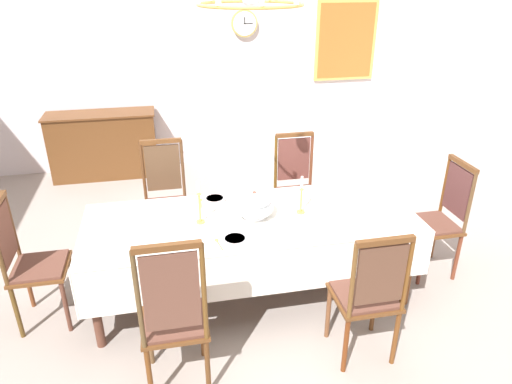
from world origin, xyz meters
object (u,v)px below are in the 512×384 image
(chair_south_b, at_px, (369,293))
(candlestick_west, at_px, (200,206))
(chair_north_a, at_px, (165,196))
(bowl_near_left, at_px, (235,240))
(framed_painting, at_px, (346,41))
(soup_tureen, at_px, (254,205))
(bowl_near_right, at_px, (215,199))
(chandelier, at_px, (250,3))
(candlestick_east, at_px, (301,199))
(chair_head_east, at_px, (440,216))
(mounted_clock, at_px, (244,23))
(sideboard, at_px, (104,145))
(spoon_secondary, at_px, (201,201))
(chair_south_a, at_px, (174,315))
(dining_table, at_px, (252,225))
(chair_head_west, at_px, (29,260))
(chair_north_b, at_px, (296,185))
(spoon_primary, at_px, (217,242))

(chair_south_b, distance_m, candlestick_west, 1.46)
(chair_north_a, xyz_separation_m, chair_south_b, (1.35, -1.84, -0.02))
(bowl_near_left, xyz_separation_m, framed_painting, (2.24, 3.62, 0.92))
(soup_tureen, distance_m, candlestick_west, 0.45)
(bowl_near_right, distance_m, chandelier, 1.70)
(candlestick_west, xyz_separation_m, bowl_near_right, (0.16, 0.36, -0.13))
(candlestick_east, bearing_deg, chair_head_east, -0.00)
(mounted_clock, bearing_deg, sideboard, -173.11)
(chair_south_b, relative_size, spoon_secondary, 6.17)
(spoon_secondary, height_order, sideboard, sideboard)
(bowl_near_left, xyz_separation_m, sideboard, (-1.28, 3.36, -0.33))
(soup_tureen, height_order, bowl_near_right, soup_tureen)
(bowl_near_left, bearing_deg, chandelier, 60.74)
(chair_south_b, height_order, mounted_clock, mounted_clock)
(chair_south_a, distance_m, bowl_near_right, 1.37)
(bowl_near_right, bearing_deg, sideboard, 114.67)
(chair_north_a, relative_size, candlestick_east, 3.39)
(dining_table, height_order, candlestick_east, candlestick_east)
(chair_head_east, distance_m, candlestick_west, 2.22)
(dining_table, bearing_deg, mounted_clock, 80.44)
(soup_tureen, xyz_separation_m, mounted_clock, (0.52, 3.25, 1.09))
(chandelier, bearing_deg, sideboard, 116.17)
(chair_north_a, height_order, bowl_near_left, chair_north_a)
(chair_head_east, bearing_deg, chair_head_west, 90.00)
(bowl_near_right, bearing_deg, chair_north_b, 31.14)
(soup_tureen, bearing_deg, bowl_near_left, -122.19)
(dining_table, xyz_separation_m, chair_head_east, (1.77, -0.00, -0.11))
(chair_south_a, height_order, bowl_near_left, chair_south_a)
(chair_north_a, height_order, spoon_secondary, chair_north_a)
(dining_table, height_order, sideboard, sideboard)
(chair_north_b, height_order, bowl_near_left, chair_north_b)
(bowl_near_left, bearing_deg, chair_north_b, 56.01)
(chair_south_b, bearing_deg, spoon_primary, 149.11)
(dining_table, relative_size, candlestick_east, 8.10)
(candlestick_east, bearing_deg, soup_tureen, 180.00)
(candlestick_east, distance_m, chandelier, 1.59)
(chair_head_east, relative_size, framed_painting, 1.00)
(chair_north_b, height_order, chair_head_east, chair_north_b)
(spoon_primary, bearing_deg, bowl_near_right, 73.74)
(chair_south_b, height_order, chair_north_b, chair_north_b)
(spoon_secondary, relative_size, sideboard, 0.12)
(chair_north_a, distance_m, mounted_clock, 2.98)
(chair_head_east, bearing_deg, dining_table, 90.00)
(mounted_clock, distance_m, framed_painting, 1.52)
(bowl_near_right, distance_m, spoon_secondary, 0.13)
(chair_south_b, bearing_deg, bowl_near_right, 125.78)
(chair_north_b, bearing_deg, chair_south_b, 90.00)
(chair_north_b, bearing_deg, bowl_near_left, 56.01)
(chair_north_b, distance_m, framed_painting, 2.94)
(chair_south_a, xyz_separation_m, chair_north_a, (0.00, 1.85, -0.03))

